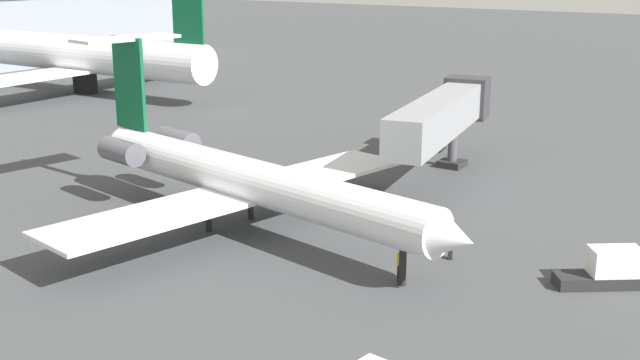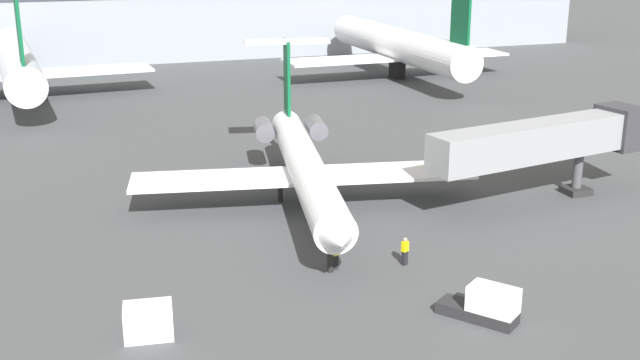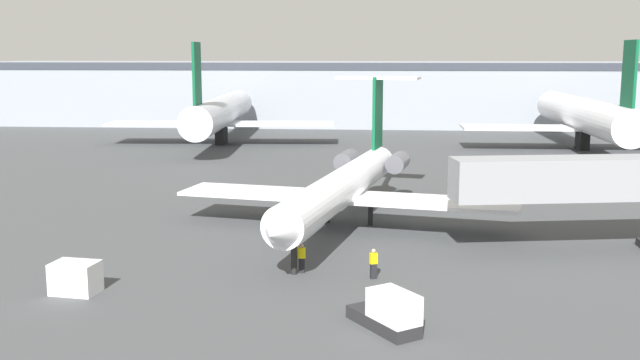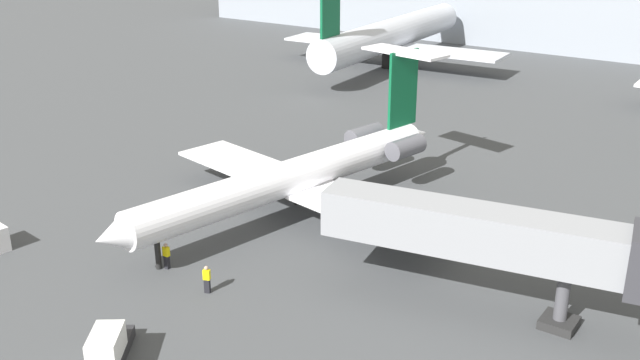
{
  "view_description": "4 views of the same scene",
  "coord_description": "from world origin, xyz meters",
  "px_view_note": "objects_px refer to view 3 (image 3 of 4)",
  "views": [
    {
      "loc": [
        -35.27,
        -26.98,
        15.22
      ],
      "look_at": [
        -0.06,
        -3.88,
        3.52
      ],
      "focal_mm": 45.21,
      "sensor_mm": 36.0,
      "label": 1
    },
    {
      "loc": [
        -17.47,
        -49.94,
        18.53
      ],
      "look_at": [
        -0.32,
        -0.93,
        2.39
      ],
      "focal_mm": 44.67,
      "sensor_mm": 36.0,
      "label": 2
    },
    {
      "loc": [
        1.88,
        -50.34,
        12.24
      ],
      "look_at": [
        -2.59,
        0.42,
        3.48
      ],
      "focal_mm": 41.54,
      "sensor_mm": 36.0,
      "label": 3
    },
    {
      "loc": [
        27.59,
        -37.52,
        20.94
      ],
      "look_at": [
        1.94,
        -0.58,
        3.74
      ],
      "focal_mm": 40.92,
      "sensor_mm": 36.0,
      "label": 4
    }
  ],
  "objects_px": {
    "cargo_container_uld": "(75,278)",
    "ground_crew_loader": "(302,258)",
    "jet_bridge": "(616,179)",
    "parked_airliner_west_end": "(221,112)",
    "regional_jet": "(346,182)",
    "ground_crew_marshaller": "(373,263)",
    "baggage_tug_lead": "(389,313)",
    "parked_airliner_west_mid": "(584,116)"
  },
  "relations": [
    {
      "from": "jet_bridge",
      "to": "parked_airliner_west_end",
      "type": "xyz_separation_m",
      "value": [
        -36.48,
        51.74,
        -0.21
      ]
    },
    {
      "from": "regional_jet",
      "to": "parked_airliner_west_mid",
      "type": "relative_size",
      "value": 0.82
    },
    {
      "from": "parked_airliner_west_end",
      "to": "parked_airliner_west_mid",
      "type": "relative_size",
      "value": 1.01
    },
    {
      "from": "ground_crew_marshaller",
      "to": "ground_crew_loader",
      "type": "bearing_deg",
      "value": 169.18
    },
    {
      "from": "ground_crew_marshaller",
      "to": "cargo_container_uld",
      "type": "xyz_separation_m",
      "value": [
        -15.27,
        -3.84,
        -0.04
      ]
    },
    {
      "from": "parked_airliner_west_end",
      "to": "baggage_tug_lead",
      "type": "bearing_deg",
      "value": -71.43
    },
    {
      "from": "ground_crew_marshaller",
      "to": "cargo_container_uld",
      "type": "distance_m",
      "value": 15.75
    },
    {
      "from": "ground_crew_loader",
      "to": "ground_crew_marshaller",
      "type": "bearing_deg",
      "value": -10.82
    },
    {
      "from": "ground_crew_loader",
      "to": "baggage_tug_lead",
      "type": "height_order",
      "value": "baggage_tug_lead"
    },
    {
      "from": "cargo_container_uld",
      "to": "parked_airliner_west_end",
      "type": "relative_size",
      "value": 0.07
    },
    {
      "from": "jet_bridge",
      "to": "baggage_tug_lead",
      "type": "bearing_deg",
      "value": -132.87
    },
    {
      "from": "ground_crew_loader",
      "to": "cargo_container_uld",
      "type": "bearing_deg",
      "value": -157.66
    },
    {
      "from": "ground_crew_loader",
      "to": "regional_jet",
      "type": "bearing_deg",
      "value": 80.68
    },
    {
      "from": "jet_bridge",
      "to": "ground_crew_marshaller",
      "type": "relative_size",
      "value": 11.01
    },
    {
      "from": "ground_crew_marshaller",
      "to": "parked_airliner_west_end",
      "type": "relative_size",
      "value": 0.05
    },
    {
      "from": "ground_crew_marshaller",
      "to": "jet_bridge",
      "type": "bearing_deg",
      "value": 26.39
    },
    {
      "from": "ground_crew_marshaller",
      "to": "ground_crew_loader",
      "type": "relative_size",
      "value": 1.0
    },
    {
      "from": "regional_jet",
      "to": "ground_crew_marshaller",
      "type": "bearing_deg",
      "value": -79.96
    },
    {
      "from": "jet_bridge",
      "to": "cargo_container_uld",
      "type": "distance_m",
      "value": 32.34
    },
    {
      "from": "ground_crew_loader",
      "to": "baggage_tug_lead",
      "type": "distance_m",
      "value": 9.8
    },
    {
      "from": "ground_crew_marshaller",
      "to": "parked_airliner_west_end",
      "type": "height_order",
      "value": "parked_airliner_west_end"
    },
    {
      "from": "ground_crew_loader",
      "to": "parked_airliner_west_end",
      "type": "bearing_deg",
      "value": 106.78
    },
    {
      "from": "jet_bridge",
      "to": "parked_airliner_west_mid",
      "type": "height_order",
      "value": "parked_airliner_west_mid"
    },
    {
      "from": "jet_bridge",
      "to": "parked_airliner_west_end",
      "type": "distance_m",
      "value": 63.31
    },
    {
      "from": "regional_jet",
      "to": "ground_crew_loader",
      "type": "xyz_separation_m",
      "value": [
        -1.88,
        -11.46,
        -2.35
      ]
    },
    {
      "from": "cargo_container_uld",
      "to": "parked_airliner_west_mid",
      "type": "relative_size",
      "value": 0.07
    },
    {
      "from": "jet_bridge",
      "to": "parked_airliner_west_mid",
      "type": "relative_size",
      "value": 0.51
    },
    {
      "from": "regional_jet",
      "to": "jet_bridge",
      "type": "bearing_deg",
      "value": -16.0
    },
    {
      "from": "jet_bridge",
      "to": "ground_crew_loader",
      "type": "xyz_separation_m",
      "value": [
        -18.88,
        -6.59,
        -3.68
      ]
    },
    {
      "from": "cargo_container_uld",
      "to": "ground_crew_loader",
      "type": "bearing_deg",
      "value": 22.34
    },
    {
      "from": "ground_crew_loader",
      "to": "baggage_tug_lead",
      "type": "relative_size",
      "value": 0.42
    },
    {
      "from": "ground_crew_loader",
      "to": "jet_bridge",
      "type": "bearing_deg",
      "value": 19.23
    },
    {
      "from": "regional_jet",
      "to": "parked_airliner_west_end",
      "type": "distance_m",
      "value": 50.76
    },
    {
      "from": "parked_airliner_west_end",
      "to": "ground_crew_loader",
      "type": "bearing_deg",
      "value": -73.22
    },
    {
      "from": "jet_bridge",
      "to": "parked_airliner_west_mid",
      "type": "bearing_deg",
      "value": 77.65
    },
    {
      "from": "baggage_tug_lead",
      "to": "cargo_container_uld",
      "type": "height_order",
      "value": "baggage_tug_lead"
    },
    {
      "from": "jet_bridge",
      "to": "parked_airliner_west_end",
      "type": "bearing_deg",
      "value": 125.18
    },
    {
      "from": "jet_bridge",
      "to": "cargo_container_uld",
      "type": "height_order",
      "value": "jet_bridge"
    },
    {
      "from": "ground_crew_marshaller",
      "to": "baggage_tug_lead",
      "type": "xyz_separation_m",
      "value": [
        0.82,
        -7.74,
        -0.02
      ]
    },
    {
      "from": "parked_airliner_west_end",
      "to": "parked_airliner_west_mid",
      "type": "bearing_deg",
      "value": -2.24
    },
    {
      "from": "ground_crew_marshaller",
      "to": "ground_crew_loader",
      "type": "xyz_separation_m",
      "value": [
        -4.05,
        0.77,
        0.0
      ]
    },
    {
      "from": "regional_jet",
      "to": "cargo_container_uld",
      "type": "height_order",
      "value": "regional_jet"
    }
  ]
}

